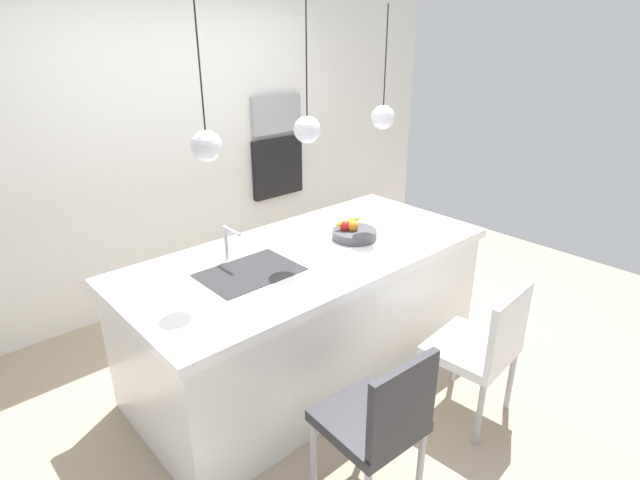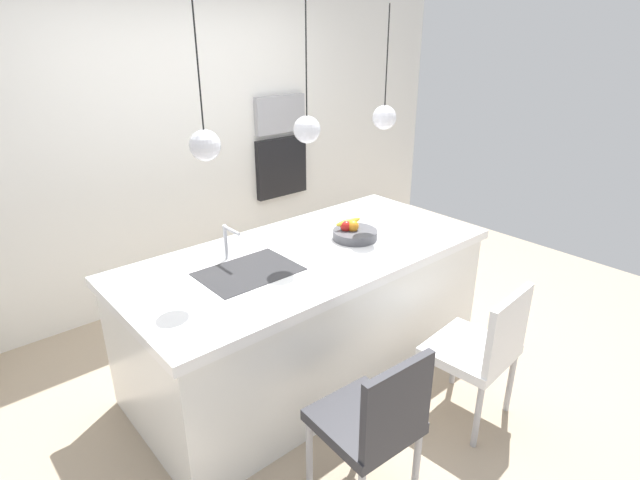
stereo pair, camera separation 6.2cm
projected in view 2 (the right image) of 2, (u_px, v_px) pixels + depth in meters
The scene contains 13 objects.
floor at pixel (309, 367), 3.54m from camera, with size 6.60×6.60×0.00m, color tan.
back_wall at pixel (181, 145), 4.19m from camera, with size 6.00×0.10×2.60m, color silver.
kitchen_island at pixel (309, 312), 3.37m from camera, with size 2.38×1.10×0.89m.
sink_basin at pixel (249, 272), 2.93m from camera, with size 0.56×0.40×0.02m, color #2D2D30.
faucet at pixel (228, 238), 3.02m from camera, with size 0.02×0.17×0.22m.
fruit_bowl at pixel (354, 233), 3.38m from camera, with size 0.30×0.30×0.14m.
microwave at pixel (279, 114), 4.67m from camera, with size 0.54×0.08×0.34m, color #9E9EA3.
oven at pixel (281, 167), 4.86m from camera, with size 0.56×0.08×0.56m, color black.
chair_near at pixel (374, 421), 2.36m from camera, with size 0.45×0.47×0.89m.
chair_middle at pixel (481, 347), 2.90m from camera, with size 0.51×0.48×0.89m.
pendant_light_left at pixel (205, 145), 2.51m from camera, with size 0.16×0.16×0.76m.
pendant_light_center at pixel (307, 129), 2.90m from camera, with size 0.16×0.16×0.76m.
pendant_light_right at pixel (384, 117), 3.30m from camera, with size 0.16×0.16×0.76m.
Camera 2 is at (-1.86, -2.26, 2.19)m, focal length 28.36 mm.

